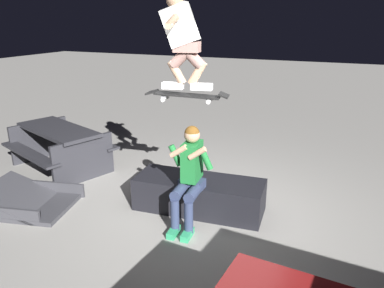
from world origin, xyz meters
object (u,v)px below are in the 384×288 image
at_px(ledge_box_main, 199,194).
at_px(picnic_table_back, 59,142).
at_px(skater_airborne, 182,37).
at_px(person_sitting_on_ledge, 189,172).
at_px(skateboard, 187,95).
at_px(kicker_ramp, 29,203).

distance_m(ledge_box_main, picnic_table_back, 2.87).
bearing_deg(skater_airborne, person_sitting_on_ledge, 138.86).
bearing_deg(person_sitting_on_ledge, ledge_box_main, -86.96).
bearing_deg(ledge_box_main, picnic_table_back, -8.50).
bearing_deg(skater_airborne, ledge_box_main, -115.99).
bearing_deg(picnic_table_back, skateboard, 166.46).
bearing_deg(kicker_ramp, person_sitting_on_ledge, -166.68).
relative_size(skateboard, skater_airborne, 0.93).
distance_m(kicker_ramp, picnic_table_back, 1.52).
relative_size(ledge_box_main, person_sitting_on_ledge, 1.37).
xyz_separation_m(skateboard, skater_airborne, (0.06, 0.01, 0.69)).
relative_size(ledge_box_main, kicker_ramp, 1.31).
bearing_deg(person_sitting_on_ledge, kicker_ramp, 13.32).
bearing_deg(skateboard, kicker_ramp, 17.19).
distance_m(skater_airborne, kicker_ramp, 3.17).
height_order(ledge_box_main, picnic_table_back, picnic_table_back).
bearing_deg(picnic_table_back, ledge_box_main, 171.50).
distance_m(skateboard, picnic_table_back, 3.07).
relative_size(skater_airborne, kicker_ramp, 0.83).
distance_m(ledge_box_main, skater_airborne, 2.14).
relative_size(ledge_box_main, picnic_table_back, 0.86).
distance_m(skater_airborne, picnic_table_back, 3.35).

